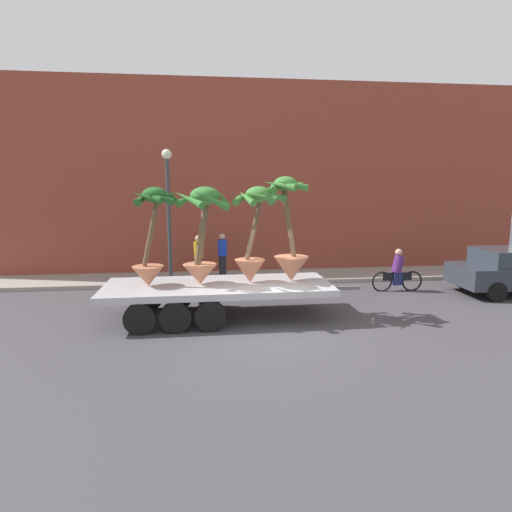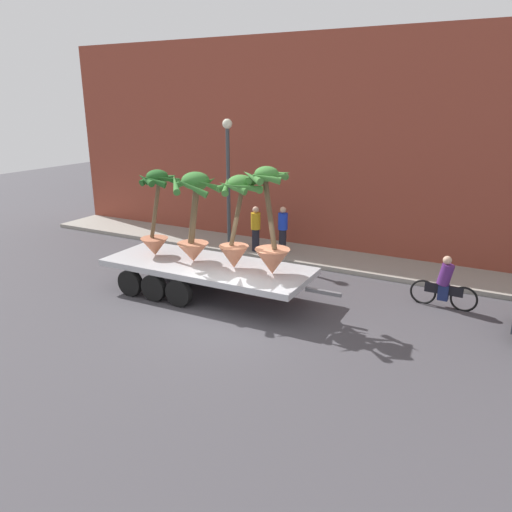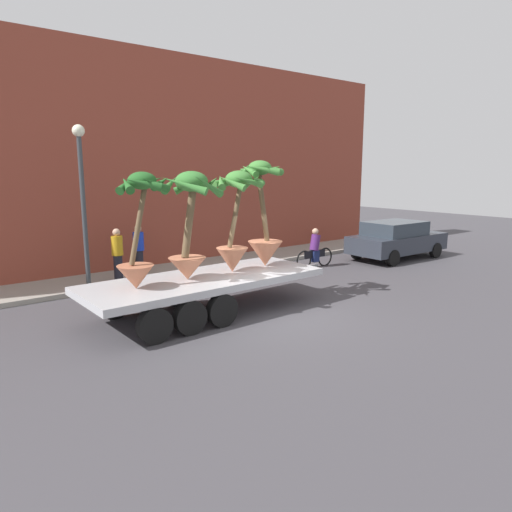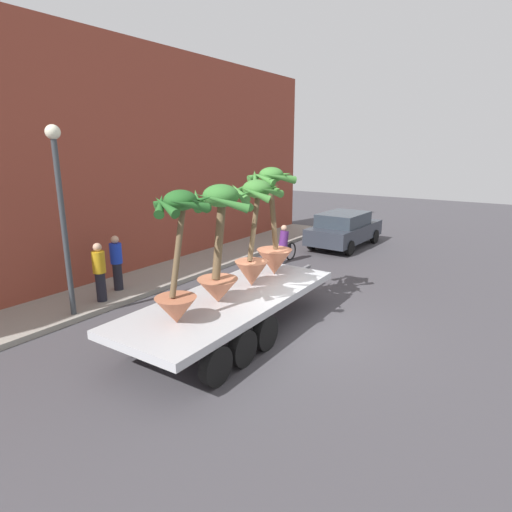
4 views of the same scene
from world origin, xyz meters
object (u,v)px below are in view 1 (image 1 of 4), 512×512
street_lamp (168,199)px  cyclist (398,272)px  potted_palm_middle (289,240)px  flatbed_trailer (209,291)px  pedestrian_far_left (199,257)px  potted_palm_rear (152,238)px  potted_palm_front (254,234)px  potted_palm_extra (202,235)px  pedestrian_near_gate (223,255)px

street_lamp → cyclist: bearing=-11.9°
potted_palm_middle → cyclist: (4.36, 2.23, -1.52)m
flatbed_trailer → cyclist: size_ratio=3.97×
potted_palm_middle → pedestrian_far_left: bearing=122.7°
flatbed_trailer → pedestrian_far_left: 4.28m
potted_palm_rear → potted_palm_front: 2.79m
cyclist → pedestrian_far_left: bearing=164.8°
potted_palm_rear → pedestrian_far_left: size_ratio=1.57×
potted_palm_rear → potted_palm_extra: size_ratio=1.00×
potted_palm_middle → street_lamp: (-3.69, 3.93, 1.05)m
potted_palm_front → potted_palm_extra: 1.43m
potted_palm_middle → cyclist: bearing=27.1°
potted_palm_rear → pedestrian_far_left: potted_palm_rear is taller
potted_palm_extra → potted_palm_front: bearing=1.9°
potted_palm_extra → cyclist: bearing=19.0°
potted_palm_extra → street_lamp: street_lamp is taller
potted_palm_rear → street_lamp: street_lamp is taller
pedestrian_near_gate → pedestrian_far_left: (-0.92, -0.43, 0.00)m
potted_palm_front → pedestrian_far_left: bearing=111.4°
potted_palm_front → street_lamp: size_ratio=0.56×
potted_palm_rear → street_lamp: (0.10, 4.09, 0.94)m
flatbed_trailer → cyclist: cyclist is taller
potted_palm_front → cyclist: (5.36, 2.29, -1.70)m
pedestrian_near_gate → street_lamp: 3.00m
pedestrian_far_left → potted_palm_extra: bearing=-87.1°
potted_palm_extra → street_lamp: bearing=107.3°
potted_palm_middle → potted_palm_extra: bearing=-177.5°
flatbed_trailer → pedestrian_far_left: (-0.37, 4.26, 0.27)m
potted_palm_extra → pedestrian_far_left: (-0.22, 4.24, -1.32)m
cyclist → pedestrian_far_left: pedestrian_far_left is taller
pedestrian_far_left → street_lamp: size_ratio=0.35×
cyclist → pedestrian_far_left: 7.28m
cyclist → potted_palm_front: bearing=-156.9°
potted_palm_middle → pedestrian_far_left: size_ratio=1.74×
flatbed_trailer → potted_palm_front: size_ratio=2.71×
pedestrian_near_gate → flatbed_trailer: bearing=-96.7°
potted_palm_front → cyclist: bearing=23.1°
potted_palm_front → potted_palm_rear: bearing=-177.9°
potted_palm_rear → street_lamp: bearing=88.5°
potted_palm_extra → cyclist: (6.80, 2.34, -1.70)m
flatbed_trailer → street_lamp: 4.94m
flatbed_trailer → potted_palm_rear: 2.14m
cyclist → street_lamp: bearing=168.1°
potted_palm_front → street_lamp: (-2.69, 3.99, 0.86)m
potted_palm_rear → cyclist: 8.65m
cyclist → potted_palm_middle: bearing=-152.9°
potted_palm_rear → pedestrian_near_gate: size_ratio=1.57×
street_lamp → flatbed_trailer: bearing=-70.9°
potted_palm_rear → pedestrian_near_gate: bearing=66.4°
potted_palm_rear → pedestrian_near_gate: 5.30m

